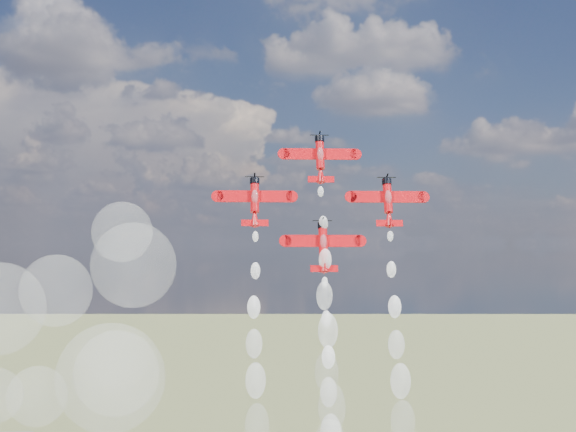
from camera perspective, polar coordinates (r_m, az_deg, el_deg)
The scene contains 6 objects.
plane_lead at distance 145.81m, azimuth 2.30°, elevation 4.16°, with size 13.22×5.52×9.17m.
plane_left at distance 141.90m, azimuth -2.38°, elevation 1.12°, with size 13.22×5.52×9.17m.
plane_right at distance 144.32m, azimuth 7.12°, elevation 1.08°, with size 13.22×5.52×9.17m.
plane_slot at distance 139.85m, azimuth 2.52°, elevation -2.08°, with size 13.22×5.52×9.17m.
smoke_trail_lead at distance 134.34m, azimuth 2.95°, elevation -12.38°, with size 5.18×16.31×44.87m.
drifted_smoke_cloud at distance 159.31m, azimuth -16.98°, elevation -8.26°, with size 67.37×36.96×51.72m.
Camera 1 is at (-13.28, -132.40, 87.51)m, focal length 50.00 mm.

